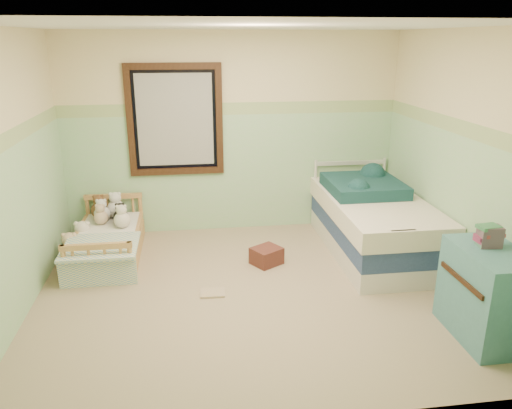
{
  "coord_description": "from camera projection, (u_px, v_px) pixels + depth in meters",
  "views": [
    {
      "loc": [
        -0.56,
        -4.38,
        2.4
      ],
      "look_at": [
        0.1,
        0.35,
        0.8
      ],
      "focal_mm": 34.81,
      "sensor_mm": 36.0,
      "label": 1
    }
  ],
  "objects": [
    {
      "name": "floor",
      "position": [
        251.0,
        292.0,
        4.96
      ],
      "size": [
        4.2,
        3.6,
        0.02
      ],
      "primitive_type": "cube",
      "color": "#9E8A6E",
      "rests_on": "ground"
    },
    {
      "name": "ceiling",
      "position": [
        250.0,
        24.0,
        4.15
      ],
      "size": [
        4.2,
        3.6,
        0.02
      ],
      "primitive_type": "cube",
      "color": "white",
      "rests_on": "wall_back"
    },
    {
      "name": "wall_back",
      "position": [
        232.0,
        135.0,
        6.24
      ],
      "size": [
        4.2,
        0.04,
        2.5
      ],
      "primitive_type": "cube",
      "color": "beige",
      "rests_on": "floor"
    },
    {
      "name": "wall_front",
      "position": [
        290.0,
        248.0,
        2.86
      ],
      "size": [
        4.2,
        0.04,
        2.5
      ],
      "primitive_type": "cube",
      "color": "beige",
      "rests_on": "floor"
    },
    {
      "name": "wall_left",
      "position": [
        9.0,
        179.0,
        4.28
      ],
      "size": [
        0.04,
        3.6,
        2.5
      ],
      "primitive_type": "cube",
      "color": "beige",
      "rests_on": "floor"
    },
    {
      "name": "wall_right",
      "position": [
        464.0,
        163.0,
        4.83
      ],
      "size": [
        0.04,
        3.6,
        2.5
      ],
      "primitive_type": "cube",
      "color": "beige",
      "rests_on": "floor"
    },
    {
      "name": "wainscot_mint",
      "position": [
        233.0,
        173.0,
        6.39
      ],
      "size": [
        4.2,
        0.01,
        1.5
      ],
      "primitive_type": "cube",
      "color": "#A0C3A2",
      "rests_on": "floor"
    },
    {
      "name": "border_strip",
      "position": [
        232.0,
        109.0,
        6.13
      ],
      "size": [
        4.2,
        0.01,
        0.15
      ],
      "primitive_type": "cube",
      "color": "#4C804B",
      "rests_on": "wall_back"
    },
    {
      "name": "window_frame",
      "position": [
        175.0,
        120.0,
        6.05
      ],
      "size": [
        1.16,
        0.06,
        1.36
      ],
      "primitive_type": "cube",
      "color": "black",
      "rests_on": "wall_back"
    },
    {
      "name": "window_blinds",
      "position": [
        175.0,
        120.0,
        6.06
      ],
      "size": [
        0.92,
        0.01,
        1.12
      ],
      "primitive_type": "cube",
      "color": "#B2B2B0",
      "rests_on": "window_frame"
    },
    {
      "name": "toddler_bed_frame",
      "position": [
        109.0,
        249.0,
        5.71
      ],
      "size": [
        0.71,
        1.42,
        0.18
      ],
      "primitive_type": "cube",
      "color": "olive",
      "rests_on": "floor"
    },
    {
      "name": "toddler_mattress",
      "position": [
        107.0,
        237.0,
        5.66
      ],
      "size": [
        0.65,
        1.36,
        0.12
      ],
      "primitive_type": "cube",
      "color": "white",
      "rests_on": "toddler_bed_frame"
    },
    {
      "name": "patchwork_quilt",
      "position": [
        101.0,
        246.0,
        5.22
      ],
      "size": [
        0.77,
        0.71,
        0.03
      ],
      "primitive_type": "cube",
      "color": "#6B9DC2",
      "rests_on": "toddler_mattress"
    },
    {
      "name": "plush_bed_brown",
      "position": [
        99.0,
        210.0,
        6.06
      ],
      "size": [
        0.2,
        0.2,
        0.2
      ],
      "primitive_type": "sphere",
      "color": "brown",
      "rests_on": "toddler_mattress"
    },
    {
      "name": "plush_bed_white",
      "position": [
        116.0,
        209.0,
        6.08
      ],
      "size": [
        0.22,
        0.22,
        0.22
      ],
      "primitive_type": "sphere",
      "color": "silver",
      "rests_on": "toddler_mattress"
    },
    {
      "name": "plush_bed_tan",
      "position": [
        101.0,
        217.0,
        5.87
      ],
      "size": [
        0.17,
        0.17,
        0.17
      ],
      "primitive_type": "sphere",
      "color": "#D1B293",
      "rests_on": "toddler_mattress"
    },
    {
      "name": "plush_bed_dark",
      "position": [
        121.0,
        216.0,
        5.9
      ],
      "size": [
        0.17,
        0.17,
        0.17
      ],
      "primitive_type": "sphere",
      "color": "black",
      "rests_on": "toddler_mattress"
    },
    {
      "name": "plush_floor_cream",
      "position": [
        84.0,
        243.0,
        5.79
      ],
      "size": [
        0.27,
        0.27,
        0.27
      ],
      "primitive_type": "sphere",
      "color": "silver",
      "rests_on": "floor"
    },
    {
      "name": "plush_floor_tan",
      "position": [
        71.0,
        253.0,
        5.54
      ],
      "size": [
        0.25,
        0.25,
        0.25
      ],
      "primitive_type": "sphere",
      "color": "#D1B293",
      "rests_on": "floor"
    },
    {
      "name": "twin_bed_frame",
      "position": [
        373.0,
        243.0,
        5.84
      ],
      "size": [
        1.0,
        1.99,
        0.22
      ],
      "primitive_type": "cube",
      "color": "silver",
      "rests_on": "floor"
    },
    {
      "name": "twin_boxspring",
      "position": [
        374.0,
        226.0,
        5.77
      ],
      "size": [
        1.0,
        1.99,
        0.22
      ],
      "primitive_type": "cube",
      "color": "navy",
      "rests_on": "twin_bed_frame"
    },
    {
      "name": "twin_mattress",
      "position": [
        376.0,
        208.0,
        5.7
      ],
      "size": [
        1.04,
        2.03,
        0.22
      ],
      "primitive_type": "cube",
      "color": "silver",
      "rests_on": "twin_boxspring"
    },
    {
      "name": "teal_blanket",
      "position": [
        364.0,
        186.0,
        5.92
      ],
      "size": [
        0.85,
        0.9,
        0.14
      ],
      "primitive_type": "cube",
      "rotation": [
        0.0,
        0.0,
        0.0
      ],
      "color": "#0C292E",
      "rests_on": "twin_mattress"
    },
    {
      "name": "dresser",
      "position": [
        488.0,
        294.0,
        4.1
      ],
      "size": [
        0.49,
        0.78,
        0.78
      ],
      "primitive_type": "cube",
      "color": "#3D767D",
      "rests_on": "floor"
    },
    {
      "name": "book_stack",
      "position": [
        490.0,
        236.0,
        4.03
      ],
      "size": [
        0.19,
        0.16,
        0.17
      ],
      "primitive_type": "cube",
      "rotation": [
        0.0,
        0.0,
        -0.13
      ],
      "color": "brown",
      "rests_on": "dresser"
    },
    {
      "name": "red_pillow",
      "position": [
        267.0,
        256.0,
        5.54
      ],
      "size": [
        0.4,
        0.39,
        0.19
      ],
      "primitive_type": "cube",
      "rotation": [
        0.0,
        0.0,
        0.57
      ],
      "color": "maroon",
      "rests_on": "floor"
    },
    {
      "name": "floor_book",
      "position": [
        212.0,
        293.0,
        4.9
      ],
      "size": [
        0.24,
        0.19,
        0.02
      ],
      "primitive_type": "cube",
      "rotation": [
        0.0,
        0.0,
        -0.03
      ],
      "color": "yellow",
      "rests_on": "floor"
    },
    {
      "name": "extra_plush_0",
      "position": [
        122.0,
        220.0,
        5.76
      ],
      "size": [
        0.19,
        0.19,
        0.19
      ],
      "primitive_type": "sphere",
      "color": "silver",
      "rests_on": "toddler_mattress"
    },
    {
      "name": "extra_plush_1",
      "position": [
        102.0,
        214.0,
        5.95
      ],
      "size": [
        0.19,
        0.19,
        0.19
      ],
      "primitive_type": "sphere",
      "color": "silver",
      "rests_on": "toddler_mattress"
    }
  ]
}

